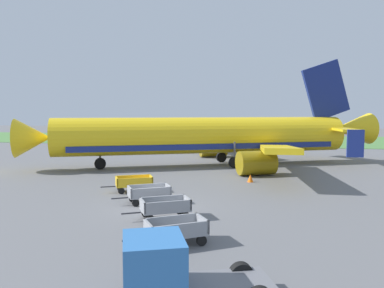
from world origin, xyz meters
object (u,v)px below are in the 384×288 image
object	(u,v)px
baggage_cart_nearest	(176,230)
baggage_cart_fourth_in_row	(134,183)
service_truck_beside_carts	(171,271)
airplane	(214,136)
baggage_cart_second_in_row	(165,207)
baggage_cart_third_in_row	(149,193)
traffic_cone_near_plane	(250,178)

from	to	relation	value
baggage_cart_nearest	baggage_cart_fourth_in_row	bearing A→B (deg)	118.88
baggage_cart_fourth_in_row	service_truck_beside_carts	bearing A→B (deg)	-66.52
airplane	baggage_cart_nearest	size ratio (longest dim) A/B	10.53
airplane	baggage_cart_second_in_row	bearing A→B (deg)	-89.83
baggage_cart_nearest	baggage_cart_second_in_row	xyz separation A→B (m)	(-1.44, 3.62, 0.00)
baggage_cart_second_in_row	airplane	bearing A→B (deg)	90.17
baggage_cart_third_in_row	traffic_cone_near_plane	distance (m)	10.01
baggage_cart_second_in_row	traffic_cone_near_plane	xyz separation A→B (m)	(4.01, 11.18, -0.29)
airplane	baggage_cart_second_in_row	xyz separation A→B (m)	(0.06, -19.81, -2.45)
airplane	traffic_cone_near_plane	bearing A→B (deg)	-64.76
airplane	baggage_cart_third_in_row	distance (m)	17.02
airplane	baggage_cart_nearest	distance (m)	23.60
airplane	service_truck_beside_carts	world-z (taller)	airplane
baggage_cart_fourth_in_row	traffic_cone_near_plane	xyz separation A→B (m)	(7.90, 5.14, -0.29)
baggage_cart_fourth_in_row	service_truck_beside_carts	xyz separation A→B (m)	(6.39, -14.71, 0.50)
baggage_cart_third_in_row	baggage_cart_fourth_in_row	xyz separation A→B (m)	(-2.04, 2.98, 0.00)
airplane	baggage_cart_third_in_row	xyz separation A→B (m)	(-1.79, -16.75, -2.45)
baggage_cart_second_in_row	service_truck_beside_carts	world-z (taller)	service_truck_beside_carts
baggage_cart_fourth_in_row	traffic_cone_near_plane	bearing A→B (deg)	33.06
airplane	service_truck_beside_carts	distance (m)	28.66
baggage_cart_second_in_row	baggage_cart_third_in_row	world-z (taller)	same
airplane	baggage_cart_nearest	bearing A→B (deg)	-86.34
baggage_cart_second_in_row	baggage_cart_third_in_row	bearing A→B (deg)	121.11
baggage_cart_nearest	service_truck_beside_carts	bearing A→B (deg)	-78.12
service_truck_beside_carts	baggage_cart_fourth_in_row	bearing A→B (deg)	113.48
baggage_cart_fourth_in_row	traffic_cone_near_plane	distance (m)	9.43
baggage_cart_third_in_row	baggage_cart_fourth_in_row	distance (m)	3.61
service_truck_beside_carts	baggage_cart_second_in_row	bearing A→B (deg)	106.10
baggage_cart_fourth_in_row	service_truck_beside_carts	world-z (taller)	service_truck_beside_carts
airplane	baggage_cart_fourth_in_row	bearing A→B (deg)	-105.53
baggage_cart_second_in_row	service_truck_beside_carts	xyz separation A→B (m)	(2.50, -8.67, 0.50)
baggage_cart_nearest	airplane	bearing A→B (deg)	93.66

